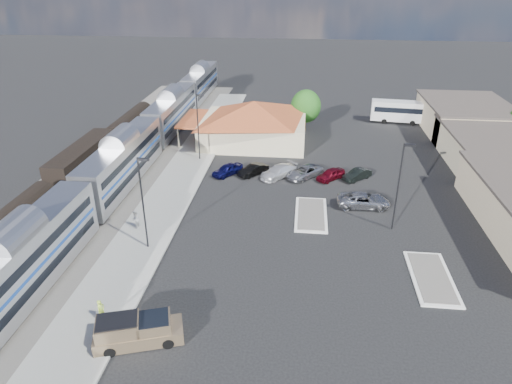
# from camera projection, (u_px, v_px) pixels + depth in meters

# --- Properties ---
(ground) EXTENTS (280.00, 280.00, 0.00)m
(ground) POSITION_uv_depth(u_px,v_px,m) (272.00, 222.00, 46.52)
(ground) COLOR black
(ground) RESTS_ON ground
(railbed) EXTENTS (16.00, 100.00, 0.12)m
(railbed) POSITION_uv_depth(u_px,v_px,m) (105.00, 180.00, 55.68)
(railbed) COLOR #4C4944
(railbed) RESTS_ON ground
(platform) EXTENTS (5.50, 92.00, 0.18)m
(platform) POSITION_uv_depth(u_px,v_px,m) (173.00, 191.00, 53.00)
(platform) COLOR gray
(platform) RESTS_ON ground
(passenger_train) EXTENTS (3.00, 104.00, 5.55)m
(passenger_train) POSITION_uv_depth(u_px,v_px,m) (123.00, 163.00, 53.24)
(passenger_train) COLOR silver
(passenger_train) RESTS_ON ground
(freight_cars) EXTENTS (2.80, 46.00, 4.00)m
(freight_cars) POSITION_uv_depth(u_px,v_px,m) (83.00, 162.00, 56.13)
(freight_cars) COLOR black
(freight_cars) RESTS_ON ground
(station_depot) EXTENTS (18.35, 12.24, 6.20)m
(station_depot) POSITION_uv_depth(u_px,v_px,m) (254.00, 122.00, 67.05)
(station_depot) COLOR #BDB28A
(station_depot) RESTS_ON ground
(buildings_east) EXTENTS (14.40, 51.40, 4.80)m
(buildings_east) POSITION_uv_depth(u_px,v_px,m) (510.00, 161.00, 55.59)
(buildings_east) COLOR #C6B28C
(buildings_east) RESTS_ON ground
(traffic_island_south) EXTENTS (3.30, 7.50, 0.21)m
(traffic_island_south) POSITION_uv_depth(u_px,v_px,m) (311.00, 214.00, 47.88)
(traffic_island_south) COLOR silver
(traffic_island_south) RESTS_ON ground
(traffic_island_north) EXTENTS (3.30, 7.50, 0.21)m
(traffic_island_north) POSITION_uv_depth(u_px,v_px,m) (432.00, 278.00, 37.97)
(traffic_island_north) COLOR silver
(traffic_island_north) RESTS_ON ground
(lamp_plat_s) EXTENTS (1.08, 0.25, 9.00)m
(lamp_plat_s) POSITION_uv_depth(u_px,v_px,m) (143.00, 197.00, 39.87)
(lamp_plat_s) COLOR black
(lamp_plat_s) RESTS_ON ground
(lamp_plat_n) EXTENTS (1.08, 0.25, 9.00)m
(lamp_plat_n) POSITION_uv_depth(u_px,v_px,m) (198.00, 122.00, 59.54)
(lamp_plat_n) COLOR black
(lamp_plat_n) RESTS_ON ground
(lamp_lot) EXTENTS (1.08, 0.25, 9.00)m
(lamp_lot) POSITION_uv_depth(u_px,v_px,m) (400.00, 180.00, 43.02)
(lamp_lot) COLOR black
(lamp_lot) RESTS_ON ground
(tree_depot) EXTENTS (4.71, 4.71, 6.63)m
(tree_depot) POSITION_uv_depth(u_px,v_px,m) (306.00, 106.00, 71.29)
(tree_depot) COLOR #382314
(tree_depot) RESTS_ON ground
(pickup_truck) EXTENTS (6.34, 3.90, 2.06)m
(pickup_truck) POSITION_uv_depth(u_px,v_px,m) (139.00, 331.00, 31.14)
(pickup_truck) COLOR #947B5B
(pickup_truck) RESTS_ON ground
(suv) EXTENTS (5.77, 2.82, 1.58)m
(suv) POSITION_uv_depth(u_px,v_px,m) (364.00, 200.00, 49.25)
(suv) COLOR #94969B
(suv) RESTS_ON ground
(coach_bus) EXTENTS (11.54, 3.70, 3.64)m
(coach_bus) POSITION_uv_depth(u_px,v_px,m) (406.00, 111.00, 75.89)
(coach_bus) COLOR white
(coach_bus) RESTS_ON ground
(person_a) EXTENTS (0.57, 0.74, 1.79)m
(person_a) POSITION_uv_depth(u_px,v_px,m) (101.00, 311.00, 32.85)
(person_a) COLOR #9DBD3B
(person_a) RESTS_ON platform
(person_b) EXTENTS (0.70, 0.89, 1.83)m
(person_b) POSITION_uv_depth(u_px,v_px,m) (135.00, 220.00, 44.81)
(person_b) COLOR silver
(person_b) RESTS_ON platform
(parked_car_a) EXTENTS (4.03, 4.34, 1.44)m
(parked_car_a) POSITION_uv_depth(u_px,v_px,m) (228.00, 170.00, 57.02)
(parked_car_a) COLOR #0D0E44
(parked_car_a) RESTS_ON ground
(parked_car_b) EXTENTS (3.90, 3.94, 1.35)m
(parked_car_b) POSITION_uv_depth(u_px,v_px,m) (253.00, 170.00, 57.00)
(parked_car_b) COLOR black
(parked_car_b) RESTS_ON ground
(parked_car_c) EXTENTS (5.07, 5.18, 1.50)m
(parked_car_c) POSITION_uv_depth(u_px,v_px,m) (279.00, 172.00, 56.39)
(parked_car_c) COLOR silver
(parked_car_c) RESTS_ON ground
(parked_car_d) EXTENTS (5.23, 5.35, 1.42)m
(parked_car_d) POSITION_uv_depth(u_px,v_px,m) (305.00, 172.00, 56.37)
(parked_car_d) COLOR gray
(parked_car_d) RESTS_ON ground
(parked_car_e) EXTENTS (3.93, 3.99, 1.36)m
(parked_car_e) POSITION_uv_depth(u_px,v_px,m) (331.00, 174.00, 55.80)
(parked_car_e) COLOR maroon
(parked_car_e) RESTS_ON ground
(parked_car_f) EXTENTS (3.86, 3.70, 1.31)m
(parked_car_f) POSITION_uv_depth(u_px,v_px,m) (357.00, 175.00, 55.77)
(parked_car_f) COLOR black
(parked_car_f) RESTS_ON ground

